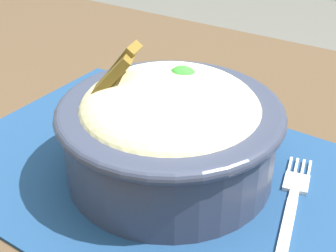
# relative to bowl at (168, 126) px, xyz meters

# --- Properties ---
(table) EXTENTS (1.22, 0.77, 0.71)m
(table) POSITION_rel_bowl_xyz_m (0.00, -0.01, -0.12)
(table) COLOR #4C3826
(table) RESTS_ON ground_plane
(placemat) EXTENTS (0.48, 0.30, 0.00)m
(placemat) POSITION_rel_bowl_xyz_m (0.03, -0.01, -0.05)
(placemat) COLOR navy
(placemat) RESTS_ON table
(bowl) EXTENTS (0.22, 0.22, 0.12)m
(bowl) POSITION_rel_bowl_xyz_m (0.00, 0.00, 0.00)
(bowl) COLOR #2D3347
(bowl) RESTS_ON placemat
(fork) EXTENTS (0.04, 0.13, 0.00)m
(fork) POSITION_rel_bowl_xyz_m (0.11, 0.02, -0.05)
(fork) COLOR silver
(fork) RESTS_ON placemat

